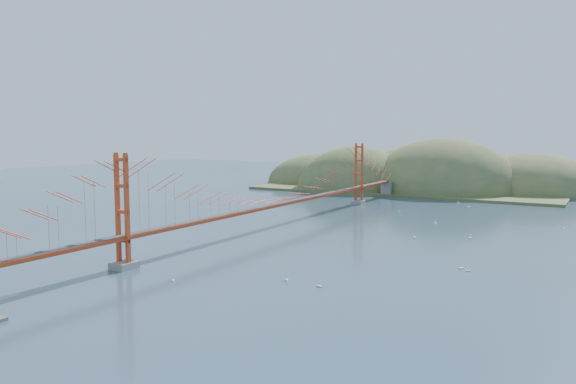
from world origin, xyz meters
The scene contains 15 objects.
ground centered at (0.00, 0.00, 0.00)m, with size 320.00×320.00×0.00m, color #293E53.
bridge centered at (0.00, 0.18, 7.01)m, with size 2.20×94.40×12.00m.
far_headlands centered at (2.21, 68.52, 0.00)m, with size 84.00×58.00×25.00m.
sailboat_2 centered at (20.07, -26.07, 0.15)m, with size 0.61×0.57×0.68m.
sailboat_16 centered at (19.41, 13.84, 0.16)m, with size 0.64×0.64×0.72m.
sailboat_14 centered at (29.42, -12.91, 0.15)m, with size 0.62×0.62×0.64m.
sailboat_15 centered at (36.51, 18.38, 0.14)m, with size 0.42×0.49×0.57m.
sailboat_6 centered at (16.46, -25.65, 0.15)m, with size 0.57×0.59×0.67m.
sailboat_3 centered at (10.29, 23.78, 0.13)m, with size 0.52×0.52×0.56m.
sailboat_7 centered at (19.38, 36.34, 0.16)m, with size 0.63×0.54×0.72m.
sailboat_12 centered at (16.13, 42.00, 0.16)m, with size 0.62×0.51×0.73m.
sailboat_13 centered at (30.24, -13.62, 0.14)m, with size 0.54×0.51×0.60m.
sailboat_0 centered at (26.55, 4.40, 0.16)m, with size 0.59×0.64×0.72m.
sailboat_1 centered at (20.18, 1.14, 0.14)m, with size 0.57×0.57×0.61m.
sailboat_10 centered at (7.47, -31.10, 0.14)m, with size 0.51×0.51×0.57m.
Camera 1 is at (42.14, -69.59, 13.61)m, focal length 35.00 mm.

